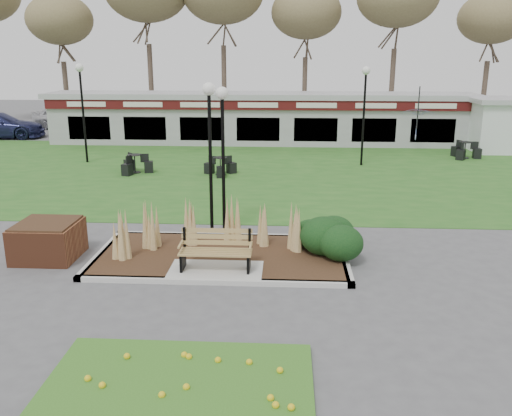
# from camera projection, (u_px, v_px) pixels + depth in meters

# --- Properties ---
(ground) EXTENTS (100.00, 100.00, 0.00)m
(ground) POSITION_uv_depth(u_px,v_px,m) (215.00, 277.00, 12.67)
(ground) COLOR #515154
(ground) RESTS_ON ground
(lawn) EXTENTS (34.00, 16.00, 0.02)m
(lawn) POSITION_uv_depth(u_px,v_px,m) (250.00, 171.00, 24.19)
(lawn) COLOR #255D1D
(lawn) RESTS_ON ground
(flower_bed) EXTENTS (4.20, 3.00, 0.16)m
(flower_bed) POSITION_uv_depth(u_px,v_px,m) (176.00, 392.00, 8.23)
(flower_bed) COLOR #376B1E
(flower_bed) RESTS_ON ground
(planting_bed) EXTENTS (6.75, 3.40, 1.27)m
(planting_bed) POSITION_uv_depth(u_px,v_px,m) (271.00, 244.00, 13.79)
(planting_bed) COLOR #392516
(planting_bed) RESTS_ON ground
(park_bench) EXTENTS (1.70, 0.66, 0.93)m
(park_bench) POSITION_uv_depth(u_px,v_px,m) (216.00, 250.00, 12.75)
(park_bench) COLOR olive
(park_bench) RESTS_ON ground
(brick_planter) EXTENTS (1.50, 1.50, 0.95)m
(brick_planter) POSITION_uv_depth(u_px,v_px,m) (48.00, 240.00, 13.74)
(brick_planter) COLOR brown
(brick_planter) RESTS_ON ground
(food_pavilion) EXTENTS (24.60, 3.40, 2.90)m
(food_pavilion) POSITION_uv_depth(u_px,v_px,m) (259.00, 118.00, 31.44)
(food_pavilion) COLOR #949496
(food_pavilion) RESTS_ON ground
(service_hut) EXTENTS (4.40, 3.40, 2.83)m
(service_hut) POSITION_uv_depth(u_px,v_px,m) (510.00, 124.00, 28.81)
(service_hut) COLOR silver
(service_hut) RESTS_ON ground
(tree_backdrop) EXTENTS (47.24, 5.24, 10.36)m
(tree_backdrop) POSITION_uv_depth(u_px,v_px,m) (266.00, 4.00, 37.28)
(tree_backdrop) COLOR #47382B
(tree_backdrop) RESTS_ON ground
(lamp_post_near_right) EXTENTS (0.36, 0.36, 4.29)m
(lamp_post_near_right) POSITION_uv_depth(u_px,v_px,m) (210.00, 125.00, 14.92)
(lamp_post_near_right) COLOR black
(lamp_post_near_right) RESTS_ON ground
(lamp_post_mid_left) EXTENTS (0.35, 0.35, 4.18)m
(lamp_post_mid_left) POSITION_uv_depth(u_px,v_px,m) (223.00, 129.00, 14.92)
(lamp_post_mid_left) COLOR black
(lamp_post_mid_left) RESTS_ON ground
(lamp_post_mid_right) EXTENTS (0.37, 0.37, 4.51)m
(lamp_post_mid_right) POSITION_uv_depth(u_px,v_px,m) (365.00, 94.00, 24.51)
(lamp_post_mid_right) COLOR black
(lamp_post_mid_right) RESTS_ON ground
(lamp_post_far_left) EXTENTS (0.38, 0.38, 4.62)m
(lamp_post_far_left) POSITION_uv_depth(u_px,v_px,m) (81.00, 91.00, 25.21)
(lamp_post_far_left) COLOR black
(lamp_post_far_left) RESTS_ON ground
(bistro_set_a) EXTENTS (1.44, 1.50, 0.81)m
(bistro_set_a) POSITION_uv_depth(u_px,v_px,m) (135.00, 167.00, 23.66)
(bistro_set_a) COLOR black
(bistro_set_a) RESTS_ON ground
(bistro_set_c) EXTENTS (1.42, 1.32, 0.76)m
(bistro_set_c) POSITION_uv_depth(u_px,v_px,m) (220.00, 169.00, 23.30)
(bistro_set_c) COLOR black
(bistro_set_c) RESTS_ON ground
(bistro_set_d) EXTENTS (1.39, 1.54, 0.82)m
(bistro_set_d) POSITION_uv_depth(u_px,v_px,m) (465.00, 153.00, 27.01)
(bistro_set_d) COLOR black
(bistro_set_d) RESTS_ON ground
(patio_umbrella) EXTENTS (2.12, 2.15, 2.32)m
(patio_umbrella) POSITION_uv_depth(u_px,v_px,m) (417.00, 124.00, 28.63)
(patio_umbrella) COLOR black
(patio_umbrella) RESTS_ON ground
(car_silver) EXTENTS (5.08, 2.77, 1.64)m
(car_silver) POSITION_uv_depth(u_px,v_px,m) (67.00, 117.00, 37.68)
(car_silver) COLOR #B6B7BC
(car_silver) RESTS_ON ground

